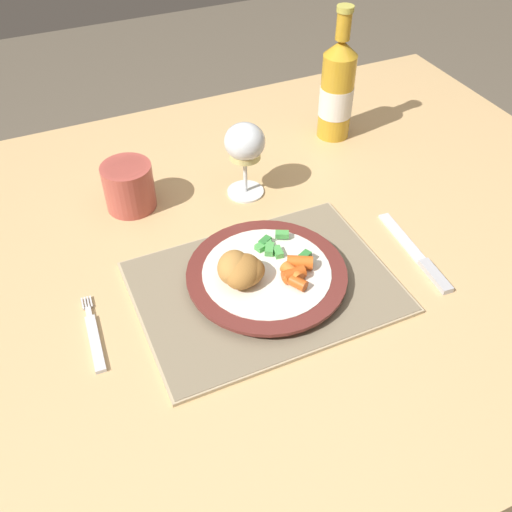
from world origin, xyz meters
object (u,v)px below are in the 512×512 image
(dinner_plate, at_px, (266,275))
(wine_glass, at_px, (245,146))
(bottle, at_px, (337,90))
(table_knife, at_px, (420,258))
(fork, at_px, (94,338))
(dining_table, at_px, (244,284))
(drinking_cup, at_px, (129,185))

(dinner_plate, relative_size, wine_glass, 1.74)
(dinner_plate, bearing_deg, wine_glass, 74.31)
(dinner_plate, relative_size, bottle, 0.93)
(table_knife, bearing_deg, bottle, 80.84)
(fork, bearing_deg, dining_table, 18.34)
(dining_table, height_order, fork, fork)
(drinking_cup, bearing_deg, table_knife, -40.34)
(wine_glass, bearing_deg, fork, -145.41)
(wine_glass, bearing_deg, drinking_cup, 166.75)
(dining_table, bearing_deg, fork, -161.66)
(dining_table, distance_m, dinner_plate, 0.13)
(table_knife, bearing_deg, drinking_cup, 139.66)
(dinner_plate, height_order, wine_glass, wine_glass)
(bottle, bearing_deg, dining_table, -141.16)
(fork, bearing_deg, bottle, 30.40)
(fork, relative_size, wine_glass, 1.03)
(dinner_plate, relative_size, fork, 1.70)
(fork, xyz_separation_m, wine_glass, (0.32, 0.22, 0.09))
(table_knife, xyz_separation_m, drinking_cup, (-0.37, 0.31, 0.04))
(fork, bearing_deg, dinner_plate, -0.17)
(dining_table, bearing_deg, wine_glass, 65.42)
(table_knife, height_order, wine_glass, wine_glass)
(wine_glass, xyz_separation_m, bottle, (0.24, 0.11, 0.00))
(table_knife, height_order, drinking_cup, drinking_cup)
(wine_glass, relative_size, drinking_cup, 1.60)
(dining_table, relative_size, fork, 9.87)
(fork, bearing_deg, drinking_cup, 64.83)
(dining_table, height_order, table_knife, table_knife)
(fork, height_order, bottle, bottle)
(table_knife, relative_size, bottle, 0.76)
(drinking_cup, bearing_deg, dining_table, -53.68)
(table_knife, relative_size, drinking_cup, 2.28)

